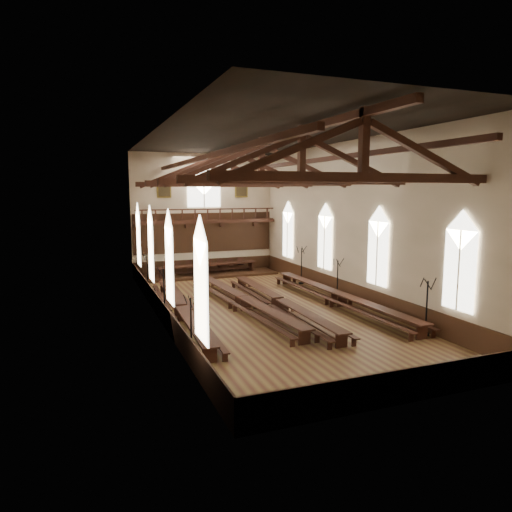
{
  "coord_description": "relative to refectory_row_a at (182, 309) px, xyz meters",
  "views": [
    {
      "loc": [
        -9.76,
        -24.38,
        6.9
      ],
      "look_at": [
        0.24,
        1.5,
        2.95
      ],
      "focal_mm": 32.0,
      "sensor_mm": 36.0,
      "label": 1
    }
  ],
  "objects": [
    {
      "name": "room_walls",
      "position": [
        4.82,
        0.33,
        5.91
      ],
      "size": [
        26.0,
        26.0,
        26.0
      ],
      "color": "beige",
      "rests_on": "ground"
    },
    {
      "name": "candelabrum_right_mid",
      "position": [
        10.37,
        0.98,
        0.25
      ],
      "size": [
        0.73,
        0.81,
        2.64
      ],
      "color": "black",
      "rests_on": "ground"
    },
    {
      "name": "high_table",
      "position": [
        4.65,
        11.73,
        0.31
      ],
      "size": [
        8.6,
        1.9,
        0.8
      ],
      "color": "#361A11",
      "rests_on": "dais"
    },
    {
      "name": "portraits",
      "position": [
        4.82,
        13.22,
        6.55
      ],
      "size": [
        7.75,
        0.09,
        1.45
      ],
      "color": "brown",
      "rests_on": "room_walls"
    },
    {
      "name": "ground",
      "position": [
        4.82,
        0.33,
        -0.55
      ],
      "size": [
        26.0,
        26.0,
        0.0
      ],
      "primitive_type": "plane",
      "color": "brown",
      "rests_on": "ground"
    },
    {
      "name": "minstrels_gallery",
      "position": [
        4.82,
        12.99,
        3.35
      ],
      "size": [
        11.8,
        1.24,
        3.7
      ],
      "color": "#361A11",
      "rests_on": "room_walls"
    },
    {
      "name": "candelabrum_left_mid",
      "position": [
        -0.73,
        1.17,
        0.29
      ],
      "size": [
        0.84,
        0.78,
        2.77
      ],
      "color": "black",
      "rests_on": "ground"
    },
    {
      "name": "refectory_row_a",
      "position": [
        0.0,
        0.0,
        0.0
      ],
      "size": [
        1.85,
        14.55,
        0.76
      ],
      "color": "#361A11",
      "rests_on": "ground"
    },
    {
      "name": "end_window",
      "position": [
        4.82,
        13.22,
        6.67
      ],
      "size": [
        2.8,
        0.12,
        3.8
      ],
      "color": "white",
      "rests_on": "room_walls"
    },
    {
      "name": "roof_trusses",
      "position": [
        4.82,
        0.33,
        7.66
      ],
      "size": [
        11.7,
        25.7,
        2.8
      ],
      "color": "#361A11",
      "rests_on": "room_walls"
    },
    {
      "name": "candelabrum_left_far",
      "position": [
        -0.73,
        7.86,
        0.23
      ],
      "size": [
        0.71,
        0.79,
        2.57
      ],
      "color": "black",
      "rests_on": "ground"
    },
    {
      "name": "candelabrum_right_far",
      "position": [
        10.37,
        6.12,
        0.32
      ],
      "size": [
        0.86,
        0.82,
        2.86
      ],
      "color": "black",
      "rests_on": "ground"
    },
    {
      "name": "candelabrum_left_near",
      "position": [
        -0.73,
        -5.46,
        0.23
      ],
      "size": [
        0.75,
        0.78,
        2.57
      ],
      "color": "black",
      "rests_on": "ground"
    },
    {
      "name": "wainscot_band",
      "position": [
        4.82,
        0.33,
        0.05
      ],
      "size": [
        12.0,
        26.0,
        1.2
      ],
      "color": "#371D10",
      "rests_on": "ground"
    },
    {
      "name": "refectory_row_b",
      "position": [
        3.79,
        0.73,
        0.02
      ],
      "size": [
        2.09,
        14.82,
        0.79
      ],
      "color": "#361A11",
      "rests_on": "ground"
    },
    {
      "name": "high_chairs",
      "position": [
        4.65,
        12.56,
        0.23
      ],
      "size": [
        6.8,
        0.51,
        1.09
      ],
      "color": "#361A11",
      "rests_on": "dais"
    },
    {
      "name": "candelabrum_right_near",
      "position": [
        10.37,
        -7.16,
        0.31
      ],
      "size": [
        0.82,
        0.85,
        2.83
      ],
      "color": "black",
      "rests_on": "ground"
    },
    {
      "name": "side_windows",
      "position": [
        4.82,
        0.33,
        3.19
      ],
      "size": [
        11.85,
        19.8,
        4.5
      ],
      "color": "white",
      "rests_on": "room_walls"
    },
    {
      "name": "refectory_row_d",
      "position": [
        9.56,
        -0.53,
        0.03
      ],
      "size": [
        1.83,
        14.92,
        0.8
      ],
      "color": "#361A11",
      "rests_on": "ground"
    },
    {
      "name": "refectory_row_c",
      "position": [
        5.7,
        -0.39,
        -0.01
      ],
      "size": [
        1.58,
        14.4,
        0.75
      ],
      "color": "#361A11",
      "rests_on": "ground"
    },
    {
      "name": "dais",
      "position": [
        4.65,
        11.73,
        -0.46
      ],
      "size": [
        11.4,
        2.78,
        0.19
      ],
      "primitive_type": "cube",
      "color": "#371D10",
      "rests_on": "ground"
    }
  ]
}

